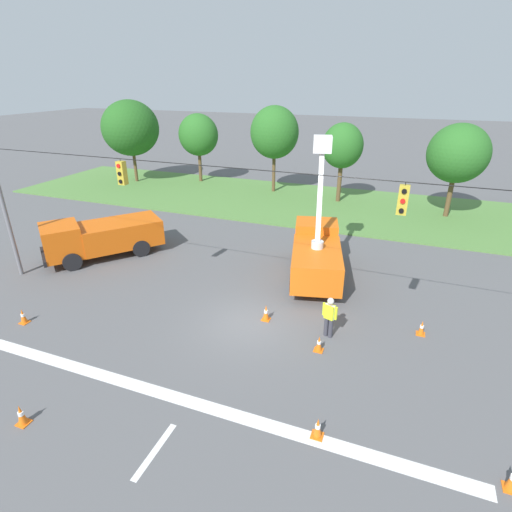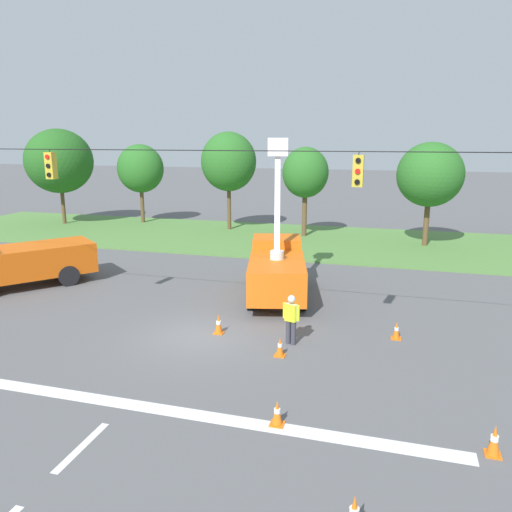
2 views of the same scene
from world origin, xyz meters
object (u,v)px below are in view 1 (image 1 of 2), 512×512
road_worker (329,315)px  traffic_cone_centre_line (266,313)px  utility_truck_support_near (101,236)px  traffic_cone_mid_right (318,428)px  tree_west (198,135)px  traffic_cone_near_bucket (422,328)px  tree_east (343,146)px  tree_far_east (458,154)px  traffic_cone_far_left (319,344)px  tree_centre (274,133)px  utility_truck_bucket_lift (316,251)px  traffic_cone_far_right (23,316)px  tree_far_west (131,128)px  traffic_cone_lane_edge_a (21,415)px

road_worker → traffic_cone_centre_line: bearing=175.4°
utility_truck_support_near → traffic_cone_mid_right: size_ratio=9.82×
tree_west → traffic_cone_centre_line: tree_west is taller
utility_truck_support_near → traffic_cone_near_bucket: (17.44, -1.71, -0.93)m
tree_west → road_worker: 27.65m
tree_east → traffic_cone_centre_line: bearing=-89.0°
tree_far_east → road_worker: (-5.17, -18.09, -3.70)m
traffic_cone_far_left → traffic_cone_centre_line: size_ratio=0.90×
tree_centre → tree_far_east: 14.52m
utility_truck_bucket_lift → traffic_cone_near_bucket: 6.52m
tree_west → tree_far_east: tree_far_east is taller
tree_centre → traffic_cone_far_right: (-3.17, -23.95, -4.92)m
utility_truck_support_near → road_worker: 14.28m
traffic_cone_far_left → tree_far_west: bearing=138.9°
tree_east → utility_truck_support_near: size_ratio=0.97×
tree_west → traffic_cone_lane_edge_a: size_ratio=9.13×
tree_far_east → utility_truck_bucket_lift: utility_truck_bucket_lift is taller
road_worker → traffic_cone_far_left: 1.27m
tree_east → tree_far_east: tree_far_east is taller
tree_east → traffic_cone_far_right: tree_east is taller
tree_far_west → utility_truck_support_near: (9.26, -15.81, -3.93)m
road_worker → traffic_cone_lane_edge_a: size_ratio=2.48×
traffic_cone_mid_right → traffic_cone_far_right: bearing=174.2°
tree_centre → road_worker: bearing=-65.6°
traffic_cone_far_right → traffic_cone_centre_line: traffic_cone_centre_line is taller
utility_truck_bucket_lift → traffic_cone_far_right: (-10.59, -8.83, -1.09)m
traffic_cone_lane_edge_a → traffic_cone_far_right: (-4.62, 4.07, -0.02)m
traffic_cone_mid_right → traffic_cone_near_bucket: bearing=66.7°
tree_centre → traffic_cone_far_right: bearing=-97.5°
tree_centre → road_worker: size_ratio=4.22×
utility_truck_support_near → tree_east: bearing=55.9°
road_worker → tree_centre: bearing=114.4°
road_worker → traffic_cone_near_bucket: bearing=22.7°
traffic_cone_centre_line → utility_truck_support_near: bearing=165.1°
tree_far_west → traffic_cone_mid_right: tree_far_west is taller
road_worker → traffic_cone_lane_edge_a: road_worker is taller
traffic_cone_far_right → utility_truck_bucket_lift: bearing=39.8°
tree_west → traffic_cone_near_bucket: tree_west is taller
traffic_cone_lane_edge_a → traffic_cone_far_left: size_ratio=1.09×
tree_west → utility_truck_support_near: 18.74m
tree_centre → traffic_cone_centre_line: tree_centre is taller
road_worker → traffic_cone_lane_edge_a: 10.98m
utility_truck_bucket_lift → tree_east: bearing=95.5°
tree_east → utility_truck_support_near: 19.58m
traffic_cone_lane_edge_a → traffic_cone_mid_right: bearing=18.0°
tree_east → traffic_cone_near_bucket: bearing=-69.5°
tree_east → traffic_cone_far_left: 20.89m
tree_centre → traffic_cone_centre_line: size_ratio=10.26×
tree_east → traffic_cone_near_bucket: tree_east is taller
road_worker → traffic_cone_far_right: (-12.35, -3.70, -0.67)m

